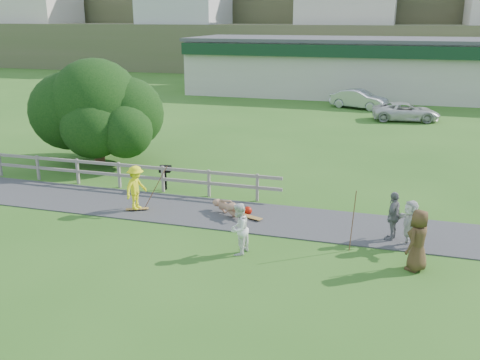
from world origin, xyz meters
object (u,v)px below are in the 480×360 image
(skater_rider, at_px, (136,190))
(car_white, at_px, (406,112))
(spectator_d, at_px, (410,224))
(spectator_b, at_px, (393,216))
(tree, at_px, (97,124))
(spectator_c, at_px, (418,240))
(spectator_a, at_px, (239,229))
(skater_fallen, at_px, (229,208))
(bbq, at_px, (166,178))
(car_silver, at_px, (359,99))

(skater_rider, bearing_deg, car_white, -11.59)
(spectator_d, bearing_deg, spectator_b, -158.22)
(tree, bearing_deg, skater_rider, -49.05)
(spectator_c, bearing_deg, spectator_a, -56.30)
(skater_fallen, distance_m, car_white, 22.04)
(spectator_d, distance_m, tree, 15.90)
(skater_rider, relative_size, spectator_a, 1.02)
(spectator_c, relative_size, spectator_d, 1.17)
(spectator_a, xyz_separation_m, spectator_b, (4.43, 2.42, 0.01))
(spectator_c, relative_size, bbq, 1.77)
(spectator_b, distance_m, spectator_d, 0.67)
(skater_rider, xyz_separation_m, spectator_c, (9.83, -2.07, 0.08))
(spectator_c, distance_m, car_white, 23.75)
(spectator_a, bearing_deg, spectator_b, 129.25)
(skater_fallen, distance_m, bbq, 4.13)
(car_silver, distance_m, bbq, 24.10)
(spectator_c, bearing_deg, spectator_b, -131.49)
(car_white, bearing_deg, skater_fallen, 155.88)
(spectator_c, bearing_deg, spectator_d, -143.44)
(spectator_a, relative_size, car_white, 0.36)
(spectator_a, distance_m, spectator_c, 5.16)
(spectator_c, xyz_separation_m, bbq, (-9.88, 4.76, -0.39))
(spectator_b, distance_m, car_silver, 26.30)
(spectator_c, distance_m, car_silver, 28.38)
(car_silver, xyz_separation_m, car_white, (3.55, -4.36, -0.10))
(skater_fallen, height_order, tree, tree)
(spectator_d, xyz_separation_m, bbq, (-9.67, 3.19, -0.26))
(skater_fallen, distance_m, spectator_c, 6.91)
(skater_fallen, height_order, spectator_d, spectator_d)
(spectator_a, height_order, spectator_d, spectator_a)
(car_white, bearing_deg, spectator_b, 170.86)
(car_white, height_order, bbq, car_white)
(skater_rider, bearing_deg, skater_fallen, -69.92)
(spectator_a, bearing_deg, skater_rider, -107.36)
(skater_fallen, bearing_deg, bbq, 94.06)
(spectator_a, height_order, car_white, spectator_a)
(tree, bearing_deg, spectator_d, -23.10)
(car_silver, relative_size, bbq, 4.37)
(spectator_c, xyz_separation_m, spectator_d, (-0.21, 1.57, -0.13))
(skater_rider, relative_size, car_silver, 0.37)
(skater_rider, bearing_deg, spectator_c, -89.85)
(spectator_b, relative_size, tree, 0.23)
(spectator_c, relative_size, car_white, 0.40)
(skater_rider, height_order, skater_fallen, skater_rider)
(spectator_a, distance_m, bbq, 7.02)
(car_silver, xyz_separation_m, tree, (-10.89, -20.32, 1.19))
(skater_rider, distance_m, tree, 7.66)
(bbq, bearing_deg, skater_fallen, -43.73)
(skater_rider, distance_m, car_silver, 26.71)
(spectator_a, distance_m, car_silver, 28.55)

